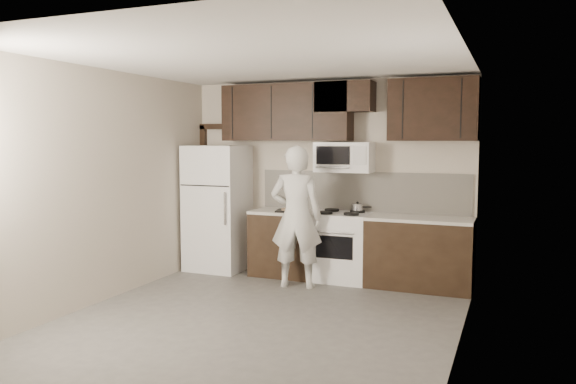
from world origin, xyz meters
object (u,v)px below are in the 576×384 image
Objects in this scene: stove at (341,246)px; microwave at (344,157)px; refrigerator at (218,208)px; person at (296,217)px.

microwave is (-0.00, 0.12, 1.19)m from stove.
microwave is 0.42× the size of refrigerator.
person is (-0.43, -0.66, -0.74)m from microwave.
stove is 0.52× the size of person.
stove is at bearing -139.78° from person.
stove is at bearing 1.51° from refrigerator.
stove is 1.90m from refrigerator.
stove is 0.82m from person.
microwave reaches higher than stove.
refrigerator reaches higher than stove.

